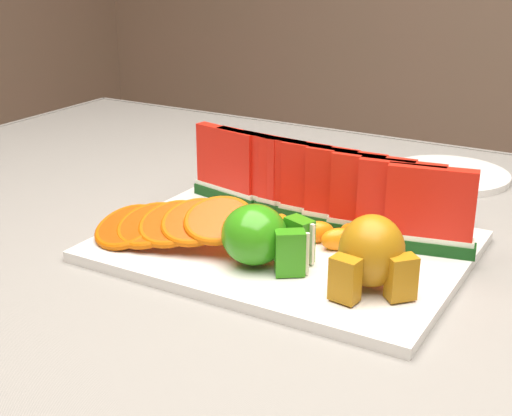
# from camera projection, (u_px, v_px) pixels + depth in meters

# --- Properties ---
(table) EXTENTS (1.40, 0.90, 0.75)m
(table) POSITION_uv_depth(u_px,v_px,m) (304.00, 324.00, 0.87)
(table) COLOR #523220
(table) RESTS_ON ground
(tablecloth) EXTENTS (1.53, 1.03, 0.20)m
(tablecloth) POSITION_uv_depth(u_px,v_px,m) (305.00, 278.00, 0.85)
(tablecloth) COLOR slate
(tablecloth) RESTS_ON table
(platter) EXTENTS (0.40, 0.30, 0.01)m
(platter) POSITION_uv_depth(u_px,v_px,m) (285.00, 246.00, 0.82)
(platter) COLOR silver
(platter) RESTS_ON tablecloth
(apple_cluster) EXTENTS (0.10, 0.08, 0.07)m
(apple_cluster) POSITION_uv_depth(u_px,v_px,m) (261.00, 236.00, 0.75)
(apple_cluster) COLOR #228F17
(apple_cluster) RESTS_ON platter
(pear_cluster) EXTENTS (0.09, 0.09, 0.07)m
(pear_cluster) POSITION_uv_depth(u_px,v_px,m) (372.00, 254.00, 0.69)
(pear_cluster) COLOR #A36609
(pear_cluster) RESTS_ON platter
(side_plate) EXTENTS (0.21, 0.21, 0.01)m
(side_plate) POSITION_uv_depth(u_px,v_px,m) (448.00, 175.00, 1.07)
(side_plate) COLOR silver
(side_plate) RESTS_ON tablecloth
(fork) EXTENTS (0.07, 0.19, 0.00)m
(fork) POSITION_uv_depth(u_px,v_px,m) (223.00, 176.00, 1.07)
(fork) COLOR silver
(fork) RESTS_ON tablecloth
(watermelon_row) EXTENTS (0.39, 0.07, 0.10)m
(watermelon_row) POSITION_uv_depth(u_px,v_px,m) (319.00, 188.00, 0.85)
(watermelon_row) COLOR #09350D
(watermelon_row) RESTS_ON platter
(orange_fan_front) EXTENTS (0.20, 0.13, 0.05)m
(orange_fan_front) POSITION_uv_depth(u_px,v_px,m) (173.00, 223.00, 0.80)
(orange_fan_front) COLOR #CA5F0B
(orange_fan_front) RESTS_ON platter
(orange_fan_back) EXTENTS (0.34, 0.12, 0.05)m
(orange_fan_back) POSITION_uv_depth(u_px,v_px,m) (337.00, 191.00, 0.91)
(orange_fan_back) COLOR #CA5F0B
(orange_fan_back) RESTS_ON platter
(tangerine_segments) EXTENTS (0.22, 0.07, 0.03)m
(tangerine_segments) POSITION_uv_depth(u_px,v_px,m) (302.00, 229.00, 0.82)
(tangerine_segments) COLOR red
(tangerine_segments) RESTS_ON platter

